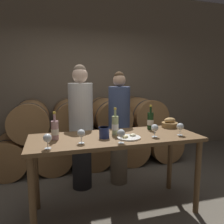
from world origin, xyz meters
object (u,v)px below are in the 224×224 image
(wine_bottle_red, at_px, (150,121))
(bread_basket, at_px, (170,124))
(wine_bottle_white, at_px, (115,125))
(cheese_plate, at_px, (129,137))
(wine_glass_center, at_px, (121,133))
(wine_glass_far_right, at_px, (180,127))
(wine_glass_left, at_px, (81,134))
(person_left, at_px, (81,126))
(tasting_table, at_px, (116,146))
(blue_crock, at_px, (104,132))
(wine_bottle_rose, at_px, (55,130))
(wine_glass_far_left, at_px, (47,138))
(wine_glass_right, at_px, (155,128))
(person_right, at_px, (119,127))

(wine_bottle_red, xyz_separation_m, bread_basket, (0.29, 0.02, -0.06))
(wine_bottle_white, xyz_separation_m, cheese_plate, (0.09, -0.20, -0.10))
(wine_glass_center, distance_m, wine_glass_far_right, 0.74)
(wine_bottle_white, xyz_separation_m, wine_glass_left, (-0.42, -0.24, -0.01))
(person_left, bearing_deg, wine_glass_left, -97.92)
(tasting_table, bearing_deg, cheese_plate, -47.28)
(wine_glass_left, distance_m, wine_glass_center, 0.39)
(wine_glass_left, bearing_deg, blue_crock, 25.17)
(bread_basket, bearing_deg, tasting_table, -164.57)
(wine_bottle_rose, distance_m, wine_glass_far_right, 1.37)
(wine_glass_far_left, xyz_separation_m, wine_glass_center, (0.70, -0.02, 0.00))
(blue_crock, height_order, wine_glass_right, wine_glass_right)
(cheese_plate, distance_m, wine_glass_right, 0.31)
(wine_bottle_red, bearing_deg, wine_glass_far_right, -62.92)
(wine_glass_right, bearing_deg, cheese_plate, 175.24)
(cheese_plate, distance_m, wine_glass_far_left, 0.85)
(cheese_plate, distance_m, wine_glass_left, 0.52)
(wine_bottle_white, relative_size, wine_glass_far_left, 2.21)
(blue_crock, xyz_separation_m, wine_glass_right, (0.54, -0.11, 0.03))
(person_right, relative_size, wine_bottle_rose, 5.53)
(wine_bottle_rose, xyz_separation_m, blue_crock, (0.51, -0.09, -0.04))
(wine_bottle_white, bearing_deg, cheese_plate, -64.59)
(wine_bottle_red, height_order, wine_bottle_white, same)
(wine_bottle_red, height_order, blue_crock, wine_bottle_red)
(tasting_table, bearing_deg, wine_glass_right, -19.77)
(person_left, height_order, bread_basket, person_left)
(blue_crock, xyz_separation_m, cheese_plate, (0.25, -0.08, -0.06))
(wine_bottle_rose, distance_m, blue_crock, 0.52)
(person_right, xyz_separation_m, wine_glass_far_right, (0.45, -0.83, 0.16))
(wine_bottle_rose, height_order, wine_glass_left, wine_bottle_rose)
(wine_glass_far_left, relative_size, wine_glass_center, 1.00)
(wine_bottle_white, distance_m, wine_glass_far_left, 0.81)
(bread_basket, bearing_deg, wine_bottle_white, -169.44)
(wine_bottle_white, relative_size, wine_glass_left, 2.21)
(bread_basket, bearing_deg, wine_glass_right, -137.81)
(person_left, xyz_separation_m, wine_glass_far_left, (-0.43, -0.91, 0.11))
(person_left, distance_m, wine_glass_far_left, 1.01)
(wine_glass_center, bearing_deg, tasting_table, 84.79)
(wine_glass_center, bearing_deg, wine_bottle_white, 82.93)
(wine_glass_far_left, height_order, wine_glass_far_right, same)
(wine_glass_center, relative_size, wine_glass_right, 1.00)
(bread_basket, height_order, wine_glass_left, wine_glass_left)
(wine_glass_far_left, distance_m, wine_glass_right, 1.13)
(wine_bottle_red, bearing_deg, wine_glass_left, -158.57)
(wine_glass_far_left, bearing_deg, person_right, 42.89)
(wine_glass_far_left, bearing_deg, person_left, 64.53)
(wine_glass_far_right, bearing_deg, wine_bottle_rose, 170.87)
(cheese_plate, distance_m, wine_glass_far_right, 0.60)
(blue_crock, bearing_deg, bread_basket, 15.33)
(cheese_plate, relative_size, wine_glass_far_left, 1.82)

